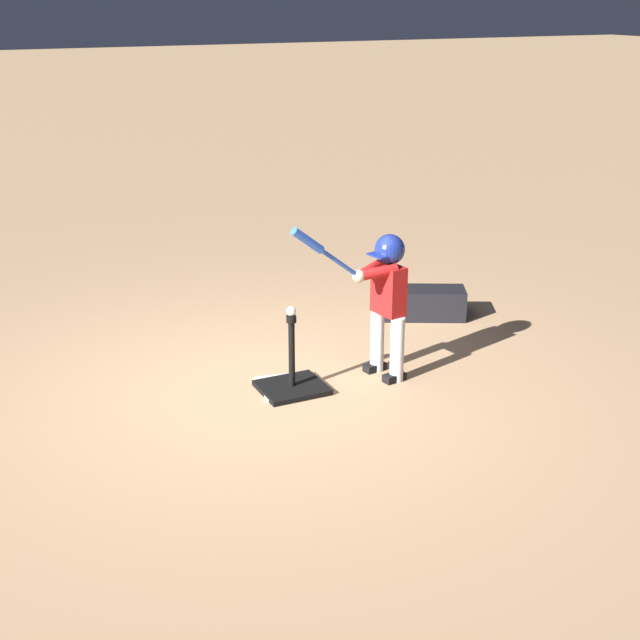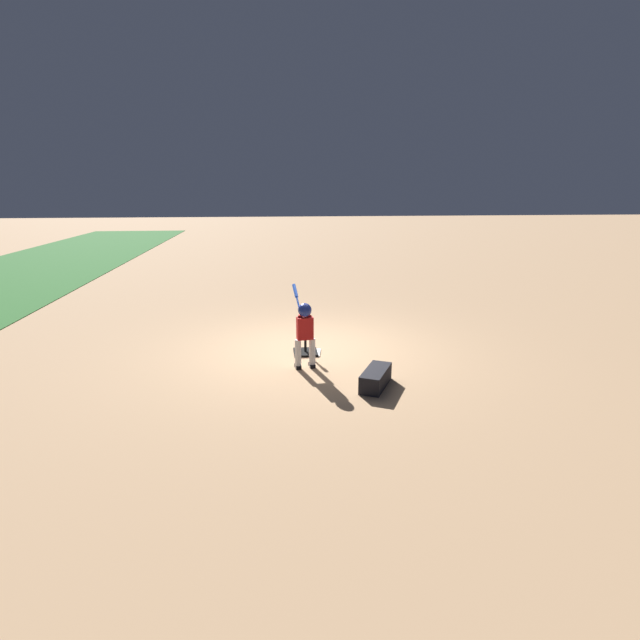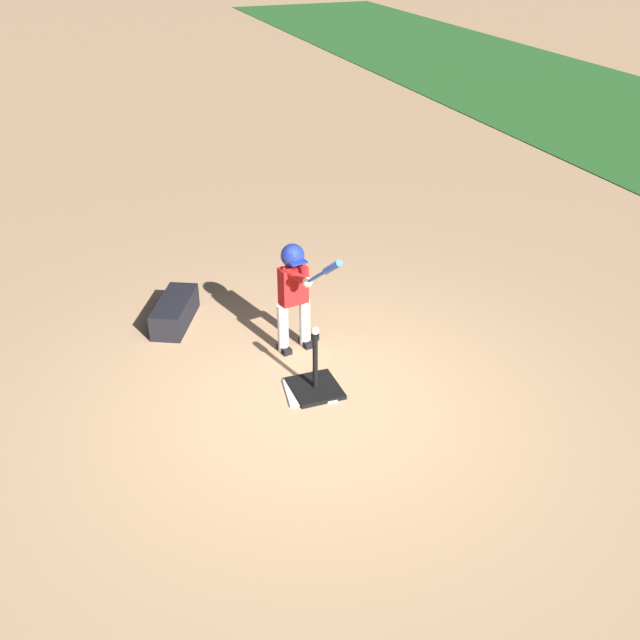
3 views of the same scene
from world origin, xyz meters
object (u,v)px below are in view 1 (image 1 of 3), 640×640
(batter_child, at_px, (385,288))
(baseball, at_px, (291,311))
(equipment_bag, at_px, (419,303))
(batting_tee, at_px, (292,382))

(batter_child, bearing_deg, baseball, -5.28)
(baseball, height_order, equipment_bag, baseball)
(batter_child, bearing_deg, batting_tee, -5.28)
(batting_tee, xyz_separation_m, equipment_bag, (-1.73, -0.97, 0.07))
(equipment_bag, bearing_deg, baseball, 56.04)
(equipment_bag, bearing_deg, batting_tee, 56.04)
(batting_tee, xyz_separation_m, baseball, (0.00, 0.00, 0.57))
(batting_tee, distance_m, batter_child, 1.01)
(batting_tee, relative_size, batter_child, 0.45)
(batting_tee, height_order, equipment_bag, batting_tee)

